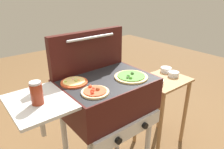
% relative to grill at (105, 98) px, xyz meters
% --- Properties ---
extents(grill, '(0.96, 0.53, 0.90)m').
position_rel_grill_xyz_m(grill, '(0.00, 0.00, 0.00)').
color(grill, '#38110F').
rests_on(grill, ground_plane).
extents(grill_lid_open, '(0.63, 0.09, 0.30)m').
position_rel_grill_xyz_m(grill_lid_open, '(0.01, 0.22, 0.30)').
color(grill_lid_open, '#38110F').
rests_on(grill_lid_open, grill).
extents(pizza_pepperoni, '(0.17, 0.17, 0.04)m').
position_rel_grill_xyz_m(pizza_pepperoni, '(-0.16, -0.12, 0.15)').
color(pizza_pepperoni, beige).
rests_on(pizza_pepperoni, grill).
extents(pizza_veggie, '(0.24, 0.24, 0.03)m').
position_rel_grill_xyz_m(pizza_veggie, '(0.16, -0.09, 0.15)').
color(pizza_veggie, '#E0C17F').
rests_on(pizza_veggie, grill).
extents(pizza_cheese, '(0.18, 0.18, 0.03)m').
position_rel_grill_xyz_m(pizza_cheese, '(-0.20, 0.08, 0.15)').
color(pizza_cheese, '#C64723').
rests_on(pizza_cheese, grill).
extents(sauce_jar, '(0.07, 0.07, 0.13)m').
position_rel_grill_xyz_m(sauce_jar, '(-0.48, -0.02, 0.21)').
color(sauce_jar, maroon).
rests_on(sauce_jar, grill).
extents(prep_table, '(0.44, 0.36, 0.71)m').
position_rel_grill_xyz_m(prep_table, '(0.67, 0.00, -0.24)').
color(prep_table, olive).
rests_on(prep_table, ground_plane).
extents(topping_bowl_near, '(0.11, 0.11, 0.04)m').
position_rel_grill_xyz_m(topping_bowl_near, '(0.83, 0.10, -0.02)').
color(topping_bowl_near, silver).
rests_on(topping_bowl_near, prep_table).
extents(topping_bowl_far, '(0.10, 0.10, 0.04)m').
position_rel_grill_xyz_m(topping_bowl_far, '(0.54, -0.03, -0.02)').
color(topping_bowl_far, silver).
rests_on(topping_bowl_far, prep_table).
extents(topping_bowl_middle, '(0.10, 0.10, 0.04)m').
position_rel_grill_xyz_m(topping_bowl_middle, '(0.79, -0.01, -0.02)').
color(topping_bowl_middle, silver).
rests_on(topping_bowl_middle, prep_table).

